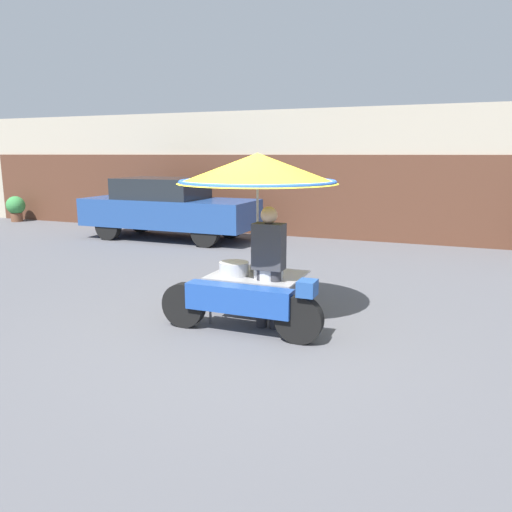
# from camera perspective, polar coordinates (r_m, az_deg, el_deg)

# --- Properties ---
(ground_plane) EXTENTS (36.00, 36.00, 0.00)m
(ground_plane) POSITION_cam_1_polar(r_m,az_deg,el_deg) (6.15, -0.72, -8.74)
(ground_plane) COLOR #56565B
(shopfront_building) EXTENTS (28.00, 2.06, 3.26)m
(shopfront_building) POSITION_cam_1_polar(r_m,az_deg,el_deg) (13.67, 12.67, 9.14)
(shopfront_building) COLOR #B2A893
(shopfront_building) RESTS_ON ground
(vendor_motorcycle_cart) EXTENTS (2.07, 2.02, 2.15)m
(vendor_motorcycle_cart) POSITION_cam_1_polar(r_m,az_deg,el_deg) (6.23, 0.00, 7.64)
(vendor_motorcycle_cart) COLOR black
(vendor_motorcycle_cart) RESTS_ON ground
(vendor_person) EXTENTS (0.38, 0.22, 1.52)m
(vendor_person) POSITION_cam_1_polar(r_m,az_deg,el_deg) (6.09, 1.47, -0.66)
(vendor_person) COLOR #2D2D33
(vendor_person) RESTS_ON ground
(parked_car) EXTENTS (4.44, 1.66, 1.54)m
(parked_car) POSITION_cam_1_polar(r_m,az_deg,el_deg) (12.90, -10.05, 5.47)
(parked_car) COLOR black
(parked_car) RESTS_ON ground
(potted_plant) EXTENTS (0.58, 0.58, 0.81)m
(potted_plant) POSITION_cam_1_polar(r_m,az_deg,el_deg) (17.82, -25.76, 5.06)
(potted_plant) COLOR brown
(potted_plant) RESTS_ON ground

